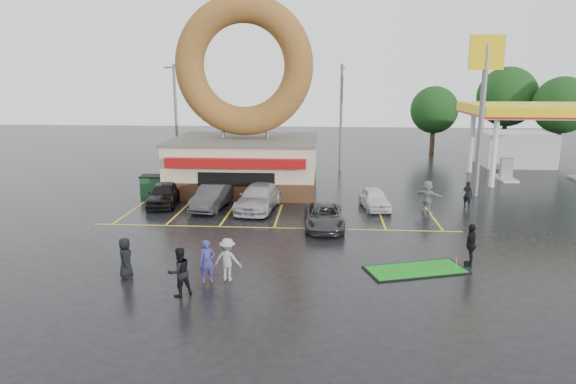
# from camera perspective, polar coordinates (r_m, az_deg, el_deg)

# --- Properties ---
(ground) EXTENTS (120.00, 120.00, 0.00)m
(ground) POSITION_cam_1_polar(r_m,az_deg,el_deg) (24.57, -2.35, -6.28)
(ground) COLOR black
(ground) RESTS_ON ground
(donut_shop) EXTENTS (10.20, 8.70, 13.50)m
(donut_shop) POSITION_cam_1_polar(r_m,az_deg,el_deg) (36.65, -4.82, 7.17)
(donut_shop) COLOR #472B19
(donut_shop) RESTS_ON ground
(gas_station) EXTENTS (12.30, 13.65, 5.90)m
(gas_station) POSITION_cam_1_polar(r_m,az_deg,el_deg) (47.49, 25.69, 6.31)
(gas_station) COLOR silver
(gas_station) RESTS_ON ground
(shell_sign) EXTENTS (2.20, 0.36, 10.60)m
(shell_sign) POSITION_cam_1_polar(r_m,az_deg,el_deg) (36.56, 20.95, 10.96)
(shell_sign) COLOR slate
(shell_sign) RESTS_ON ground
(streetlight_left) EXTENTS (0.40, 2.21, 9.00)m
(streetlight_left) POSITION_cam_1_polar(r_m,az_deg,el_deg) (44.93, -12.38, 8.36)
(streetlight_left) COLOR slate
(streetlight_left) RESTS_ON ground
(streetlight_mid) EXTENTS (0.40, 2.21, 9.00)m
(streetlight_mid) POSITION_cam_1_polar(r_m,az_deg,el_deg) (44.12, 5.92, 8.51)
(streetlight_mid) COLOR slate
(streetlight_mid) RESTS_ON ground
(streetlight_right) EXTENTS (0.40, 2.21, 9.00)m
(streetlight_right) POSITION_cam_1_polar(r_m,az_deg,el_deg) (47.02, 20.81, 8.02)
(streetlight_right) COLOR slate
(streetlight_right) RESTS_ON ground
(tree_far_a) EXTENTS (5.60, 5.60, 8.00)m
(tree_far_a) POSITION_cam_1_polar(r_m,az_deg,el_deg) (58.03, 28.18, 8.50)
(tree_far_a) COLOR #332114
(tree_far_a) RESTS_ON ground
(tree_far_c) EXTENTS (6.30, 6.30, 9.00)m
(tree_far_c) POSITION_cam_1_polar(r_m,az_deg,el_deg) (60.29, 23.19, 9.70)
(tree_far_c) COLOR #332114
(tree_far_c) RESTS_ON ground
(tree_far_d) EXTENTS (4.90, 4.90, 7.00)m
(tree_far_d) POSITION_cam_1_polar(r_m,az_deg,el_deg) (56.32, 15.93, 8.76)
(tree_far_d) COLOR #332114
(tree_far_d) RESTS_ON ground
(car_black) EXTENTS (2.24, 4.44, 1.45)m
(car_black) POSITION_cam_1_polar(r_m,az_deg,el_deg) (33.34, -13.65, -0.22)
(car_black) COLOR black
(car_black) RESTS_ON ground
(car_dgrey) EXTENTS (2.11, 4.58, 1.45)m
(car_dgrey) POSITION_cam_1_polar(r_m,az_deg,el_deg) (31.89, -8.44, -0.58)
(car_dgrey) COLOR #2D2D2F
(car_dgrey) RESTS_ON ground
(car_silver) EXTENTS (2.70, 5.44, 1.52)m
(car_silver) POSITION_cam_1_polar(r_m,az_deg,el_deg) (31.42, -3.29, -0.60)
(car_silver) COLOR #A4A5A9
(car_silver) RESTS_ON ground
(car_grey) EXTENTS (2.26, 4.53, 1.23)m
(car_grey) POSITION_cam_1_polar(r_m,az_deg,el_deg) (27.72, 4.01, -2.74)
(car_grey) COLOR #313133
(car_grey) RESTS_ON ground
(car_white) EXTENTS (2.00, 3.91, 1.27)m
(car_white) POSITION_cam_1_polar(r_m,az_deg,el_deg) (32.08, 9.59, -0.70)
(car_white) COLOR silver
(car_white) RESTS_ON ground
(person_blue) EXTENTS (0.73, 0.59, 1.72)m
(person_blue) POSITION_cam_1_polar(r_m,az_deg,el_deg) (20.70, -8.96, -7.62)
(person_blue) COLOR navy
(person_blue) RESTS_ON ground
(person_blackjkt) EXTENTS (1.15, 1.13, 1.87)m
(person_blackjkt) POSITION_cam_1_polar(r_m,az_deg,el_deg) (19.63, -11.97, -8.67)
(person_blackjkt) COLOR black
(person_blackjkt) RESTS_ON ground
(person_hoodie) EXTENTS (1.23, 0.85, 1.75)m
(person_hoodie) POSITION_cam_1_polar(r_m,az_deg,el_deg) (20.75, -6.72, -7.46)
(person_hoodie) COLOR gray
(person_hoodie) RESTS_ON ground
(person_bystander) EXTENTS (0.71, 0.92, 1.68)m
(person_bystander) POSITION_cam_1_polar(r_m,az_deg,el_deg) (21.91, -17.62, -6.98)
(person_bystander) COLOR black
(person_bystander) RESTS_ON ground
(person_cameraman) EXTENTS (0.69, 1.17, 1.86)m
(person_cameraman) POSITION_cam_1_polar(r_m,az_deg,el_deg) (23.54, 19.65, -5.52)
(person_cameraman) COLOR black
(person_cameraman) RESTS_ON ground
(person_walker_near) EXTENTS (1.65, 1.68, 1.93)m
(person_walker_near) POSITION_cam_1_polar(r_m,az_deg,el_deg) (31.90, 15.25, -0.45)
(person_walker_near) COLOR gray
(person_walker_near) RESTS_ON ground
(person_walker_far) EXTENTS (0.71, 0.67, 1.63)m
(person_walker_far) POSITION_cam_1_polar(r_m,az_deg,el_deg) (33.90, 19.33, -0.21)
(person_walker_far) COLOR black
(person_walker_far) RESTS_ON ground
(dumpster) EXTENTS (1.90, 1.35, 1.30)m
(dumpster) POSITION_cam_1_polar(r_m,az_deg,el_deg) (36.33, -14.54, 0.67)
(dumpster) COLOR #1A4524
(dumpster) RESTS_ON ground
(putting_green) EXTENTS (4.54, 2.98, 0.53)m
(putting_green) POSITION_cam_1_polar(r_m,az_deg,el_deg) (22.52, 14.02, -8.39)
(putting_green) COLOR black
(putting_green) RESTS_ON ground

